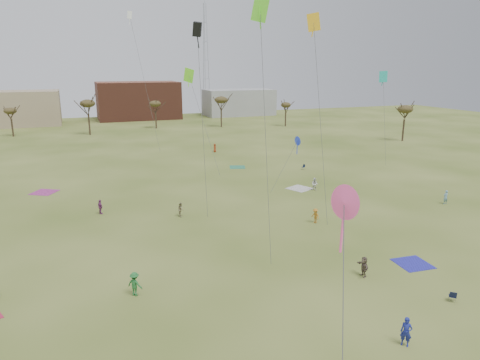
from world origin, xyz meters
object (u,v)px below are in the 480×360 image
object	(u,v)px
camp_chair_center	(452,298)
camp_chair_right	(303,168)
flyer_near_center	(135,284)
flyer_near_right	(406,332)
radio_tower	(205,60)

from	to	relation	value
camp_chair_center	camp_chair_right	bearing A→B (deg)	-62.78
flyer_near_center	flyer_near_right	xyz separation A→B (m)	(14.96, -12.36, 0.02)
flyer_near_right	camp_chair_center	distance (m)	7.67
camp_chair_center	camp_chair_right	size ratio (longest dim) A/B	1.00
camp_chair_right	radio_tower	size ratio (longest dim) A/B	0.02
camp_chair_right	camp_chair_center	bearing A→B (deg)	-23.77
flyer_near_right	camp_chair_right	size ratio (longest dim) A/B	2.22
camp_chair_right	radio_tower	world-z (taller)	radio_tower
flyer_near_center	radio_tower	world-z (taller)	radio_tower
camp_chair_right	radio_tower	distance (m)	93.00
flyer_near_center	camp_chair_center	distance (m)	23.87
flyer_near_right	radio_tower	bearing A→B (deg)	129.01
flyer_near_center	camp_chair_center	xyz separation A→B (m)	(21.96, -9.33, -0.69)
camp_chair_right	flyer_near_right	bearing A→B (deg)	-30.98
camp_chair_center	flyer_near_center	bearing A→B (deg)	18.28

